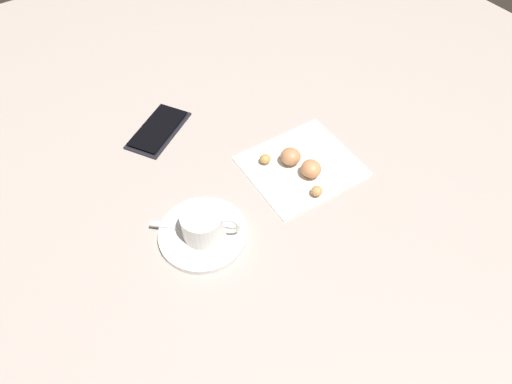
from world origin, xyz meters
TOP-DOWN VIEW (x-y plane):
  - ground_plane at (0.00, 0.00)m, footprint 1.80×1.80m
  - saucer at (-0.10, -0.03)m, footprint 0.14×0.14m
  - espresso_cup at (-0.09, -0.03)m, footprint 0.08×0.08m
  - teaspoon at (-0.10, -0.03)m, footprint 0.10×0.10m
  - sugar_packet at (-0.07, -0.00)m, footprint 0.06×0.06m
  - napkin at (0.13, -0.00)m, footprint 0.20×0.18m
  - croissant at (0.12, -0.01)m, footprint 0.08×0.14m
  - cell_phone at (-0.04, 0.23)m, footprint 0.15×0.13m

SIDE VIEW (x-z plane):
  - ground_plane at x=0.00m, z-range 0.00..0.00m
  - napkin at x=0.13m, z-range 0.00..0.00m
  - cell_phone at x=-0.04m, z-range 0.00..0.01m
  - saucer at x=-0.10m, z-range 0.00..0.01m
  - teaspoon at x=-0.10m, z-range 0.01..0.02m
  - sugar_packet at x=-0.07m, z-range 0.01..0.02m
  - croissant at x=0.12m, z-range 0.00..0.03m
  - espresso_cup at x=-0.09m, z-range 0.01..0.06m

